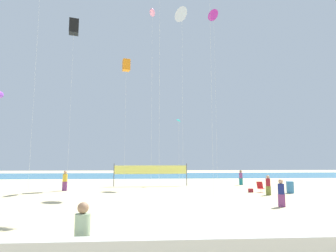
% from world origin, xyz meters
% --- Properties ---
extents(ground_plane, '(120.00, 120.00, 0.00)m').
position_xyz_m(ground_plane, '(0.00, 0.00, 0.00)').
color(ground_plane, beige).
extents(ocean_band, '(120.00, 20.00, 0.01)m').
position_xyz_m(ocean_band, '(0.00, 34.34, 0.00)').
color(ocean_band, teal).
rests_on(ocean_band, ground).
extents(mother_figure, '(0.38, 0.38, 1.66)m').
position_xyz_m(mother_figure, '(-2.82, -10.53, 0.88)').
color(mother_figure, olive).
rests_on(mother_figure, ground).
extents(beachgoer_plum_shirt, '(0.37, 0.37, 1.63)m').
position_xyz_m(beachgoer_plum_shirt, '(9.12, 13.10, 0.87)').
color(beachgoer_plum_shirt, '#19727A').
rests_on(beachgoer_plum_shirt, ground).
extents(beachgoer_mustard_shirt, '(0.41, 0.41, 1.80)m').
position_xyz_m(beachgoer_mustard_shirt, '(-8.73, 8.28, 0.96)').
color(beachgoer_mustard_shirt, '#7A3872').
rests_on(beachgoer_mustard_shirt, ground).
extents(beachgoer_navy_shirt, '(0.37, 0.37, 1.61)m').
position_xyz_m(beachgoer_navy_shirt, '(6.64, -1.58, 0.86)').
color(beachgoer_navy_shirt, '#7A3872').
rests_on(beachgoer_navy_shirt, ground).
extents(beachgoer_maroon_shirt, '(0.35, 0.35, 1.55)m').
position_xyz_m(beachgoer_maroon_shirt, '(8.24, 3.91, 0.83)').
color(beachgoer_maroon_shirt, olive).
rests_on(beachgoer_maroon_shirt, ground).
extents(folding_beach_chair, '(0.52, 0.65, 0.89)m').
position_xyz_m(folding_beach_chair, '(8.42, 5.90, 0.47)').
color(folding_beach_chair, red).
rests_on(folding_beach_chair, ground).
extents(trash_barrel, '(0.60, 0.60, 0.97)m').
position_xyz_m(trash_barrel, '(10.62, 5.05, 0.49)').
color(trash_barrel, teal).
rests_on(trash_barrel, ground).
extents(volleyball_net, '(7.86, 0.63, 2.40)m').
position_xyz_m(volleyball_net, '(-0.94, 12.36, 1.63)').
color(volleyball_net, '#4C4C51').
rests_on(volleyball_net, ground).
extents(beach_handbag, '(0.40, 0.20, 0.32)m').
position_xyz_m(beach_handbag, '(7.55, 5.89, 0.16)').
color(beach_handbag, maroon).
rests_on(beach_handbag, ground).
extents(kite_cyan_diamond, '(0.57, 0.57, 7.58)m').
position_xyz_m(kite_cyan_diamond, '(2.32, 14.25, 7.26)').
color(kite_cyan_diamond, silver).
rests_on(kite_cyan_diamond, ground).
extents(kite_pink_diamond, '(0.49, 0.49, 18.89)m').
position_xyz_m(kite_pink_diamond, '(-11.83, 8.07, 17.67)').
color(kite_pink_diamond, silver).
rests_on(kite_pink_diamond, ground).
extents(kite_orange_box, '(0.96, 0.96, 13.81)m').
position_xyz_m(kite_orange_box, '(-3.76, 12.08, 13.17)').
color(kite_orange_box, silver).
rests_on(kite_orange_box, ground).
extents(kite_black_box, '(1.22, 1.22, 18.09)m').
position_xyz_m(kite_black_box, '(-9.53, 11.75, 17.28)').
color(kite_black_box, silver).
rests_on(kite_black_box, ground).
extents(kite_white_delta, '(1.40, 1.41, 18.14)m').
position_xyz_m(kite_white_delta, '(2.04, 8.48, 17.31)').
color(kite_white_delta, silver).
rests_on(kite_white_delta, ground).
extents(kite_pink_inflatable, '(0.84, 1.97, 20.75)m').
position_xyz_m(kite_pink_inflatable, '(-0.91, 13.44, 20.21)').
color(kite_pink_inflatable, silver).
rests_on(kite_pink_inflatable, ground).
extents(kite_magenta_delta, '(1.37, 1.41, 22.39)m').
position_xyz_m(kite_magenta_delta, '(7.18, 16.04, 21.57)').
color(kite_magenta_delta, silver).
rests_on(kite_magenta_delta, ground).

